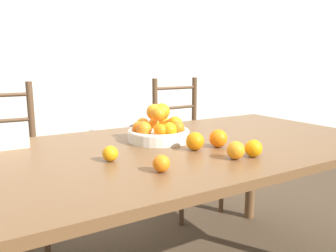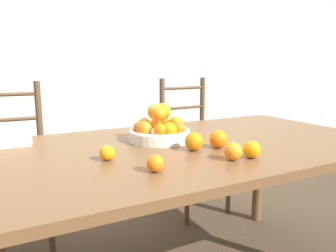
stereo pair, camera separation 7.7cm
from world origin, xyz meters
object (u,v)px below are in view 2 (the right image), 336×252
(orange_loose_5, at_px, (252,149))
(chair_left, at_px, (11,174))
(orange_loose_2, at_px, (155,163))
(orange_loose_3, at_px, (194,141))
(chair_right, at_px, (192,149))
(orange_loose_4, at_px, (107,153))
(book_stack, at_px, (6,138))
(orange_loose_0, at_px, (233,151))
(orange_loose_1, at_px, (218,139))
(fruit_bowl, at_px, (160,130))

(orange_loose_5, distance_m, chair_left, 1.46)
(orange_loose_2, distance_m, orange_loose_3, 0.32)
(orange_loose_2, relative_size, chair_right, 0.06)
(orange_loose_2, distance_m, chair_left, 1.25)
(orange_loose_4, relative_size, chair_left, 0.06)
(book_stack, bearing_deg, orange_loose_2, -57.22)
(orange_loose_5, bearing_deg, orange_loose_4, 155.13)
(orange_loose_2, height_order, chair_left, chair_left)
(orange_loose_0, height_order, orange_loose_4, orange_loose_0)
(orange_loose_1, height_order, chair_left, chair_left)
(fruit_bowl, xyz_separation_m, book_stack, (-0.66, 0.26, -0.03))
(orange_loose_1, bearing_deg, orange_loose_3, 174.85)
(orange_loose_3, height_order, book_stack, orange_loose_3)
(fruit_bowl, distance_m, chair_left, 1.02)
(chair_left, relative_size, book_stack, 5.10)
(orange_loose_1, xyz_separation_m, chair_left, (-0.81, 0.96, -0.32))
(orange_loose_0, relative_size, orange_loose_1, 0.88)
(orange_loose_2, bearing_deg, orange_loose_3, 33.71)
(chair_right, xyz_separation_m, book_stack, (-1.30, -0.46, 0.31))
(orange_loose_0, height_order, chair_right, chair_right)
(orange_loose_1, distance_m, orange_loose_4, 0.49)
(orange_loose_3, bearing_deg, orange_loose_2, -146.29)
(orange_loose_1, xyz_separation_m, chair_right, (0.48, 0.96, -0.32))
(orange_loose_1, bearing_deg, orange_loose_0, -109.26)
(orange_loose_1, height_order, orange_loose_2, orange_loose_1)
(fruit_bowl, xyz_separation_m, chair_right, (0.64, 0.72, -0.34))
(fruit_bowl, xyz_separation_m, chair_left, (-0.64, 0.72, -0.34))
(orange_loose_2, relative_size, book_stack, 0.30)
(orange_loose_0, bearing_deg, book_stack, 137.88)
(chair_right, height_order, book_stack, chair_right)
(orange_loose_5, bearing_deg, chair_left, 125.47)
(chair_left, bearing_deg, fruit_bowl, -45.59)
(orange_loose_2, xyz_separation_m, chair_left, (-0.42, 1.13, -0.31))
(orange_loose_2, bearing_deg, orange_loose_1, 23.52)
(fruit_bowl, distance_m, orange_loose_1, 0.30)
(orange_loose_1, distance_m, orange_loose_5, 0.19)
(orange_loose_4, xyz_separation_m, chair_right, (0.97, 0.92, -0.31))
(orange_loose_0, distance_m, orange_loose_4, 0.48)
(orange_loose_1, bearing_deg, chair_left, 129.88)
(orange_loose_4, distance_m, orange_loose_5, 0.56)
(orange_loose_3, height_order, orange_loose_5, orange_loose_3)
(orange_loose_2, distance_m, book_stack, 0.80)
(orange_loose_4, relative_size, orange_loose_5, 0.87)
(fruit_bowl, xyz_separation_m, orange_loose_2, (-0.22, -0.41, -0.02))
(orange_loose_1, height_order, orange_loose_3, orange_loose_1)
(fruit_bowl, xyz_separation_m, orange_loose_5, (0.18, -0.44, -0.02))
(fruit_bowl, relative_size, book_stack, 1.46)
(orange_loose_0, relative_size, orange_loose_3, 0.90)
(orange_loose_2, relative_size, orange_loose_5, 0.87)
(fruit_bowl, xyz_separation_m, orange_loose_1, (0.17, -0.24, -0.01))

